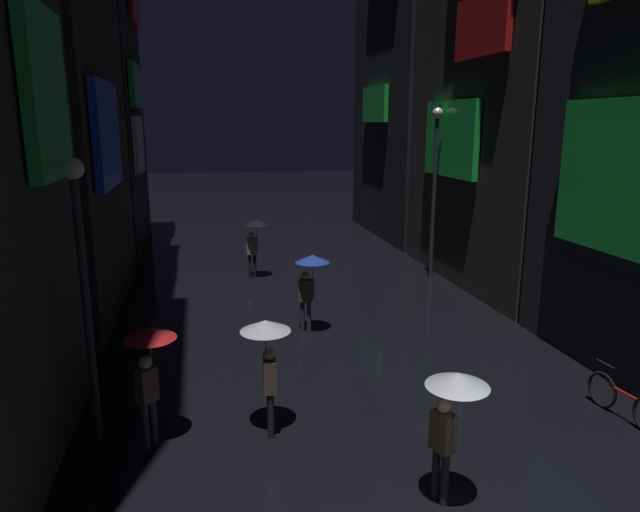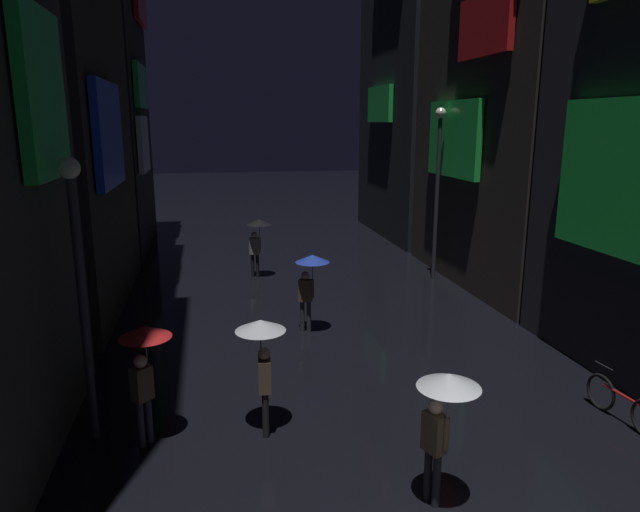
% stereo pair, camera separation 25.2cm
% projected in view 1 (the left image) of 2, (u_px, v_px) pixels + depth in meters
% --- Properties ---
extents(building_left_far, '(4.25, 7.19, 13.70)m').
position_uv_depth(building_left_far, '(85.00, 89.00, 23.80)').
color(building_left_far, '#232328').
rests_on(building_left_far, ground).
extents(building_right_mid, '(4.25, 8.47, 18.52)m').
position_uv_depth(building_right_mid, '(523.00, 2.00, 18.35)').
color(building_right_mid, '#2D2826').
rests_on(building_right_mid, ground).
extents(pedestrian_foreground_right_black, '(0.90, 0.90, 2.12)m').
position_uv_depth(pedestrian_foreground_right_black, '(255.00, 232.00, 20.35)').
color(pedestrian_foreground_right_black, black).
rests_on(pedestrian_foreground_right_black, ground).
extents(pedestrian_midstreet_centre_clear, '(0.90, 0.90, 2.12)m').
position_uv_depth(pedestrian_midstreet_centre_clear, '(452.00, 401.00, 8.02)').
color(pedestrian_midstreet_centre_clear, black).
rests_on(pedestrian_midstreet_centre_clear, ground).
extents(pedestrian_midstreet_left_red, '(0.90, 0.90, 2.12)m').
position_uv_depth(pedestrian_midstreet_left_red, '(149.00, 354.00, 9.67)').
color(pedestrian_midstreet_left_red, '#2D2D38').
rests_on(pedestrian_midstreet_left_red, ground).
extents(pedestrian_near_crossing_blue, '(0.90, 0.90, 2.12)m').
position_uv_depth(pedestrian_near_crossing_blue, '(310.00, 272.00, 14.97)').
color(pedestrian_near_crossing_blue, '#2D2D38').
rests_on(pedestrian_near_crossing_blue, ground).
extents(pedestrian_far_right_clear, '(0.90, 0.90, 2.12)m').
position_uv_depth(pedestrian_far_right_clear, '(267.00, 346.00, 10.02)').
color(pedestrian_far_right_clear, black).
rests_on(pedestrian_far_right_clear, ground).
extents(bicycle_parked_at_storefront, '(0.26, 1.82, 0.96)m').
position_uv_depth(bicycle_parked_at_storefront, '(625.00, 401.00, 10.70)').
color(bicycle_parked_at_storefront, black).
rests_on(bicycle_parked_at_storefront, ground).
extents(streetlamp_right_far, '(0.36, 0.36, 5.98)m').
position_uv_depth(streetlamp_right_far, '(435.00, 175.00, 19.75)').
color(streetlamp_right_far, '#2D2D33').
rests_on(streetlamp_right_far, ground).
extents(streetlamp_left_near, '(0.36, 0.36, 4.96)m').
position_uv_depth(streetlamp_left_near, '(83.00, 268.00, 9.45)').
color(streetlamp_left_near, '#2D2D33').
rests_on(streetlamp_left_near, ground).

